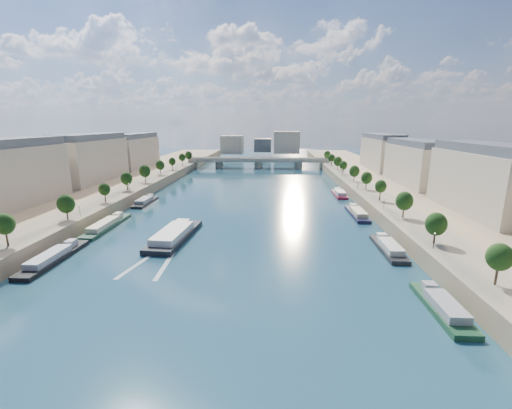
# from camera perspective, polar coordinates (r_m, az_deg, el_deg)

# --- Properties ---
(ground) EXTENTS (700.00, 700.00, 0.00)m
(ground) POSITION_cam_1_polar(r_m,az_deg,el_deg) (142.85, -2.09, -1.01)
(ground) COLOR #0D2C3C
(ground) RESTS_ON ground
(quay_left) EXTENTS (44.00, 520.00, 5.00)m
(quay_left) POSITION_cam_1_polar(r_m,az_deg,el_deg) (165.00, -27.86, 0.28)
(quay_left) COLOR #9E8460
(quay_left) RESTS_ON ground
(quay_right) EXTENTS (44.00, 520.00, 5.00)m
(quay_right) POSITION_cam_1_polar(r_m,az_deg,el_deg) (153.66, 25.72, -0.36)
(quay_right) COLOR #9E8460
(quay_right) RESTS_ON ground
(pave_left) EXTENTS (14.00, 520.00, 0.10)m
(pave_left) POSITION_cam_1_polar(r_m,az_deg,el_deg) (157.32, -23.27, 1.13)
(pave_left) COLOR gray
(pave_left) RESTS_ON quay_left
(pave_right) EXTENTS (14.00, 520.00, 0.10)m
(pave_right) POSITION_cam_1_polar(r_m,az_deg,el_deg) (147.95, 20.45, 0.66)
(pave_right) COLOR gray
(pave_right) RESTS_ON quay_right
(trees_left) EXTENTS (4.80, 268.80, 8.26)m
(trees_left) POSITION_cam_1_polar(r_m,az_deg,el_deg) (157.25, -22.48, 3.22)
(trees_left) COLOR #382B1E
(trees_left) RESTS_ON ground
(trees_right) EXTENTS (4.80, 268.80, 8.26)m
(trees_right) POSITION_cam_1_polar(r_m,az_deg,el_deg) (155.78, 18.85, 3.43)
(trees_right) COLOR #382B1E
(trees_right) RESTS_ON ground
(lamps_left) EXTENTS (0.36, 200.36, 4.28)m
(lamps_left) POSITION_cam_1_polar(r_m,az_deg,el_deg) (146.05, -23.48, 1.33)
(lamps_left) COLOR black
(lamps_left) RESTS_ON ground
(lamps_right) EXTENTS (0.36, 200.36, 4.28)m
(lamps_right) POSITION_cam_1_polar(r_m,az_deg,el_deg) (150.84, 18.36, 2.12)
(lamps_right) COLOR black
(lamps_right) RESTS_ON ground
(buildings_left) EXTENTS (16.00, 226.00, 23.20)m
(buildings_left) POSITION_cam_1_polar(r_m,az_deg,el_deg) (179.75, -30.00, 5.53)
(buildings_left) COLOR #BDAD91
(buildings_left) RESTS_ON ground
(buildings_right) EXTENTS (16.00, 226.00, 23.20)m
(buildings_right) POSITION_cam_1_polar(r_m,az_deg,el_deg) (167.46, 28.78, 5.22)
(buildings_right) COLOR #BDAD91
(buildings_right) RESTS_ON ground
(skyline) EXTENTS (79.00, 42.00, 22.00)m
(skyline) POSITION_cam_1_polar(r_m,az_deg,el_deg) (358.00, 1.56, 10.11)
(skyline) COLOR #BDAD91
(skyline) RESTS_ON ground
(bridge) EXTENTS (112.00, 12.00, 8.15)m
(bridge) POSITION_cam_1_polar(r_m,az_deg,el_deg) (277.44, 0.44, 7.15)
(bridge) COLOR #C1B79E
(bridge) RESTS_ON ground
(tour_barge) EXTENTS (11.09, 31.37, 4.18)m
(tour_barge) POSITION_cam_1_polar(r_m,az_deg,el_deg) (111.18, -13.43, -4.98)
(tour_barge) COLOR black
(tour_barge) RESTS_ON ground
(wake) EXTENTS (10.75, 26.03, 0.04)m
(wake) POSITION_cam_1_polar(r_m,az_deg,el_deg) (96.86, -16.13, -8.71)
(wake) COLOR silver
(wake) RESTS_ON ground
(moored_barges_left) EXTENTS (5.00, 150.40, 3.60)m
(moored_barges_left) POSITION_cam_1_polar(r_m,az_deg,el_deg) (107.03, -30.32, -7.47)
(moored_barges_left) COLOR #181B36
(moored_barges_left) RESTS_ON ground
(moored_barges_right) EXTENTS (5.00, 127.93, 3.60)m
(moored_barges_right) POSITION_cam_1_polar(r_m,az_deg,el_deg) (124.48, 18.29, -3.49)
(moored_barges_right) COLOR #1C472B
(moored_barges_right) RESTS_ON ground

